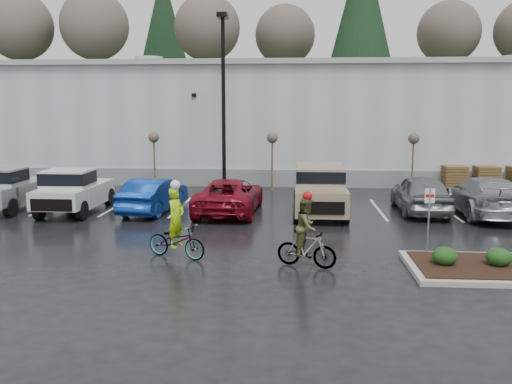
# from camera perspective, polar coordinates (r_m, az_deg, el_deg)

# --- Properties ---
(ground) EXTENTS (120.00, 120.00, 0.00)m
(ground) POSITION_cam_1_polar(r_m,az_deg,el_deg) (16.90, 4.96, -6.89)
(ground) COLOR black
(ground) RESTS_ON ground
(warehouse) EXTENTS (60.50, 15.50, 7.20)m
(warehouse) POSITION_cam_1_polar(r_m,az_deg,el_deg) (38.24, 4.56, 7.64)
(warehouse) COLOR #AAAEAF
(warehouse) RESTS_ON ground
(wooded_ridge) EXTENTS (80.00, 25.00, 6.00)m
(wooded_ridge) POSITION_cam_1_polar(r_m,az_deg,el_deg) (61.26, 4.39, 7.61)
(wooded_ridge) COLOR #1F3616
(wooded_ridge) RESTS_ON ground
(lamppost) EXTENTS (0.50, 1.00, 9.22)m
(lamppost) POSITION_cam_1_polar(r_m,az_deg,el_deg) (28.50, -3.46, 11.22)
(lamppost) COLOR black
(lamppost) RESTS_ON ground
(sapling_west) EXTENTS (0.60, 0.60, 3.20)m
(sapling_west) POSITION_cam_1_polar(r_m,az_deg,el_deg) (30.30, -10.71, 5.36)
(sapling_west) COLOR #4C371E
(sapling_west) RESTS_ON ground
(sapling_mid) EXTENTS (0.60, 0.60, 3.20)m
(sapling_mid) POSITION_cam_1_polar(r_m,az_deg,el_deg) (29.33, 1.72, 5.40)
(sapling_mid) COLOR #4C371E
(sapling_mid) RESTS_ON ground
(sapling_east) EXTENTS (0.60, 0.60, 3.20)m
(sapling_east) POSITION_cam_1_polar(r_m,az_deg,el_deg) (29.97, 16.26, 5.12)
(sapling_east) COLOR #4C371E
(sapling_east) RESTS_ON ground
(pallet_stack_a) EXTENTS (1.20, 1.20, 1.35)m
(pallet_stack_a) POSITION_cam_1_polar(r_m,az_deg,el_deg) (31.74, 20.13, 1.40)
(pallet_stack_a) COLOR #4C371E
(pallet_stack_a) RESTS_ON ground
(pallet_stack_b) EXTENTS (1.20, 1.20, 1.35)m
(pallet_stack_b) POSITION_cam_1_polar(r_m,az_deg,el_deg) (32.26, 23.04, 1.35)
(pallet_stack_b) COLOR #4C371E
(pallet_stack_b) RESTS_ON ground
(shrub_a) EXTENTS (0.70, 0.70, 0.52)m
(shrub_a) POSITION_cam_1_polar(r_m,az_deg,el_deg) (16.39, 19.24, -6.39)
(shrub_a) COLOR #1A3412
(shrub_a) RESTS_ON curb_island
(shrub_b) EXTENTS (0.70, 0.70, 0.52)m
(shrub_b) POSITION_cam_1_polar(r_m,az_deg,el_deg) (16.85, 24.19, -6.28)
(shrub_b) COLOR #1A3412
(shrub_b) RESTS_ON curb_island
(fire_lane_sign) EXTENTS (0.30, 0.05, 2.20)m
(fire_lane_sign) POSITION_cam_1_polar(r_m,az_deg,el_deg) (17.25, 17.74, -2.16)
(fire_lane_sign) COLOR gray
(fire_lane_sign) RESTS_ON ground
(pickup_silver) EXTENTS (2.10, 5.20, 1.96)m
(pickup_silver) POSITION_cam_1_polar(r_m,az_deg,el_deg) (26.82, -24.39, 0.46)
(pickup_silver) COLOR #ABAEB3
(pickup_silver) RESTS_ON ground
(pickup_white) EXTENTS (2.10, 5.20, 1.96)m
(pickup_white) POSITION_cam_1_polar(r_m,az_deg,el_deg) (25.09, -18.32, 0.27)
(pickup_white) COLOR beige
(pickup_white) RESTS_ON ground
(car_blue) EXTENTS (2.21, 4.76, 1.51)m
(car_blue) POSITION_cam_1_polar(r_m,az_deg,el_deg) (24.12, -10.70, -0.31)
(car_blue) COLOR navy
(car_blue) RESTS_ON ground
(car_red) EXTENTS (2.75, 5.53, 1.51)m
(car_red) POSITION_cam_1_polar(r_m,az_deg,el_deg) (23.56, -2.82, -0.39)
(car_red) COLOR maroon
(car_red) RESTS_ON ground
(suv_tan) EXTENTS (2.20, 5.10, 2.06)m
(suv_tan) POSITION_cam_1_polar(r_m,az_deg,el_deg) (23.32, 6.71, 0.15)
(suv_tan) COLOR gray
(suv_tan) RESTS_ON ground
(car_grey) EXTENTS (2.02, 4.94, 1.68)m
(car_grey) POSITION_cam_1_polar(r_m,az_deg,el_deg) (24.68, 16.94, -0.14)
(car_grey) COLOR slate
(car_grey) RESTS_ON ground
(car_far_silver) EXTENTS (2.52, 5.77, 1.65)m
(car_far_silver) POSITION_cam_1_polar(r_m,az_deg,el_deg) (24.96, 23.00, -0.40)
(car_far_silver) COLOR #969A9D
(car_far_silver) RESTS_ON ground
(cyclist_hivis) EXTENTS (2.11, 1.39, 2.42)m
(cyclist_hivis) POSITION_cam_1_polar(r_m,az_deg,el_deg) (16.83, -8.38, -4.40)
(cyclist_hivis) COLOR #3F3F44
(cyclist_hivis) RESTS_ON ground
(cyclist_olive) EXTENTS (1.79, 1.03, 2.23)m
(cyclist_olive) POSITION_cam_1_polar(r_m,az_deg,el_deg) (15.76, 5.35, -5.00)
(cyclist_olive) COLOR #3F3F44
(cyclist_olive) RESTS_ON ground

